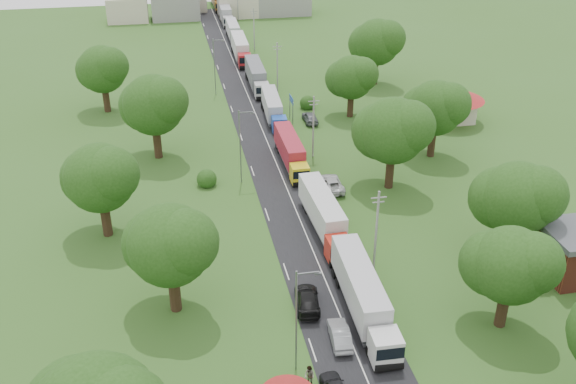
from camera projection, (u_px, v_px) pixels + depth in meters
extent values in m
plane|color=#30561C|center=(307.00, 238.00, 72.02)|extent=(260.00, 260.00, 0.00)
cube|color=black|center=(276.00, 163.00, 89.33)|extent=(8.00, 200.00, 0.04)
cylinder|color=slate|center=(293.00, 112.00, 101.22)|extent=(0.12, 0.12, 4.00)
cylinder|color=slate|center=(290.00, 106.00, 103.29)|extent=(0.12, 0.12, 4.00)
cube|color=#154192|center=(291.00, 99.00, 101.50)|extent=(0.06, 3.00, 1.00)
cube|color=silver|center=(291.00, 99.00, 101.50)|extent=(0.07, 3.10, 0.06)
cylinder|color=gray|center=(376.00, 231.00, 64.78)|extent=(0.24, 0.24, 9.00)
cube|color=gray|center=(379.00, 198.00, 62.99)|extent=(1.60, 0.10, 0.10)
cube|color=gray|center=(378.00, 202.00, 63.22)|extent=(1.20, 0.10, 0.10)
cylinder|color=gray|center=(313.00, 127.00, 89.01)|extent=(0.24, 0.24, 9.00)
cube|color=gray|center=(314.00, 101.00, 87.22)|extent=(1.60, 0.10, 0.10)
cube|color=gray|center=(314.00, 105.00, 87.46)|extent=(1.20, 0.10, 0.10)
cylinder|color=gray|center=(277.00, 68.00, 113.25)|extent=(0.24, 0.24, 9.00)
cube|color=gray|center=(277.00, 47.00, 111.46)|extent=(1.60, 0.10, 0.10)
cube|color=gray|center=(277.00, 49.00, 111.69)|extent=(1.20, 0.10, 0.10)
cylinder|color=gray|center=(254.00, 29.00, 137.48)|extent=(0.24, 0.24, 9.00)
cube|color=gray|center=(254.00, 12.00, 135.69)|extent=(1.60, 0.10, 0.10)
cube|color=gray|center=(254.00, 14.00, 135.92)|extent=(1.20, 0.10, 0.10)
cylinder|color=gray|center=(238.00, 3.00, 161.71)|extent=(0.24, 0.24, 9.00)
cylinder|color=slate|center=(296.00, 322.00, 51.42)|extent=(0.16, 0.16, 10.00)
cube|color=slate|center=(308.00, 273.00, 49.36)|extent=(1.80, 0.10, 0.10)
cube|color=slate|center=(318.00, 273.00, 49.56)|extent=(0.50, 0.22, 0.15)
cylinder|color=slate|center=(240.00, 147.00, 81.71)|extent=(0.16, 0.16, 10.00)
cube|color=slate|center=(246.00, 112.00, 79.65)|extent=(1.80, 0.10, 0.10)
cube|color=slate|center=(252.00, 113.00, 79.86)|extent=(0.50, 0.22, 0.15)
cylinder|color=slate|center=(214.00, 67.00, 112.00)|extent=(0.16, 0.16, 10.00)
cube|color=slate|center=(218.00, 40.00, 109.94)|extent=(1.80, 0.10, 0.10)
cube|color=slate|center=(223.00, 41.00, 110.15)|extent=(0.50, 0.22, 0.15)
cylinder|color=#382616|center=(502.00, 308.00, 57.92)|extent=(1.04, 1.04, 3.85)
sphere|color=#1D3F11|center=(511.00, 265.00, 55.72)|extent=(7.00, 7.00, 7.00)
sphere|color=#1D3F11|center=(532.00, 263.00, 54.71)|extent=(5.50, 5.50, 5.50)
sphere|color=#1D3F11|center=(493.00, 263.00, 56.87)|extent=(6.00, 6.00, 6.00)
cylinder|color=#382616|center=(509.00, 241.00, 67.52)|extent=(1.08, 1.08, 4.20)
sphere|color=#1D3F11|center=(518.00, 198.00, 65.10)|extent=(7.70, 7.70, 7.70)
sphere|color=#1D3F11|center=(537.00, 195.00, 64.00)|extent=(6.05, 6.05, 6.05)
sphere|color=#1D3F11|center=(500.00, 198.00, 66.36)|extent=(6.60, 6.60, 6.60)
cylinder|color=#382616|center=(390.00, 171.00, 81.82)|extent=(1.12, 1.12, 4.55)
sphere|color=#1D3F11|center=(393.00, 131.00, 79.19)|extent=(8.40, 8.40, 8.40)
sphere|color=#1D3F11|center=(409.00, 127.00, 77.99)|extent=(6.60, 6.60, 6.60)
sphere|color=#1D3F11|center=(380.00, 131.00, 80.57)|extent=(7.20, 7.20, 7.20)
cylinder|color=#382616|center=(432.00, 142.00, 90.36)|extent=(1.08, 1.08, 4.20)
sphere|color=#1D3F11|center=(436.00, 108.00, 87.95)|extent=(7.70, 7.70, 7.70)
sphere|color=#1D3F11|center=(449.00, 104.00, 86.84)|extent=(6.05, 6.05, 6.05)
sphere|color=#1D3F11|center=(424.00, 109.00, 89.21)|extent=(6.60, 6.60, 6.60)
cylinder|color=#382616|center=(350.00, 105.00, 103.96)|extent=(1.04, 1.04, 3.85)
sphere|color=#1D3F11|center=(352.00, 77.00, 101.76)|extent=(7.00, 7.00, 7.00)
sphere|color=#1D3F11|center=(361.00, 74.00, 100.75)|extent=(5.50, 5.50, 5.50)
sphere|color=#1D3F11|center=(343.00, 78.00, 102.91)|extent=(6.00, 6.00, 6.00)
cylinder|color=#382616|center=(375.00, 72.00, 118.31)|extent=(1.12, 1.12, 4.55)
sphere|color=#1D3F11|center=(377.00, 42.00, 115.69)|extent=(8.40, 8.40, 8.40)
sphere|color=#1D3F11|center=(387.00, 39.00, 114.48)|extent=(6.60, 6.60, 6.60)
sphere|color=#1D3F11|center=(368.00, 44.00, 117.06)|extent=(7.20, 7.20, 7.20)
cylinder|color=#382616|center=(175.00, 291.00, 59.82)|extent=(1.08, 1.08, 4.20)
sphere|color=#1D3F11|center=(170.00, 245.00, 57.40)|extent=(7.70, 7.70, 7.70)
sphere|color=#1D3F11|center=(185.00, 242.00, 56.30)|extent=(6.05, 6.05, 6.05)
sphere|color=#1D3F11|center=(158.00, 243.00, 58.67)|extent=(6.60, 6.60, 6.60)
cylinder|color=#382616|center=(106.00, 219.00, 71.61)|extent=(1.08, 1.08, 4.20)
sphere|color=#1D3F11|center=(100.00, 178.00, 69.19)|extent=(7.70, 7.70, 7.70)
sphere|color=#1D3F11|center=(111.00, 174.00, 68.09)|extent=(6.05, 6.05, 6.05)
sphere|color=#1D3F11|center=(91.00, 178.00, 70.45)|extent=(6.60, 6.60, 6.60)
cylinder|color=#382616|center=(157.00, 142.00, 89.86)|extent=(1.12, 1.12, 4.55)
sphere|color=#1D3F11|center=(153.00, 105.00, 87.23)|extent=(8.40, 8.40, 8.40)
sphere|color=#1D3F11|center=(164.00, 101.00, 86.02)|extent=(6.60, 6.60, 6.60)
sphere|color=#1D3F11|center=(145.00, 106.00, 88.61)|extent=(7.20, 7.20, 7.20)
cylinder|color=#382616|center=(106.00, 99.00, 105.88)|extent=(1.08, 1.08, 4.20)
sphere|color=#1D3F11|center=(102.00, 69.00, 103.47)|extent=(7.70, 7.70, 7.70)
sphere|color=#1D3F11|center=(110.00, 66.00, 102.36)|extent=(6.05, 6.05, 6.05)
sphere|color=#1D3F11|center=(96.00, 70.00, 104.73)|extent=(6.60, 6.60, 6.60)
cube|color=beige|center=(450.00, 109.00, 102.16)|extent=(7.00, 5.00, 4.00)
cone|color=maroon|center=(452.00, 92.00, 100.79)|extent=(10.08, 10.08, 1.80)
cube|color=gray|center=(175.00, 5.00, 163.87)|extent=(12.00, 8.00, 7.00)
cube|color=beige|center=(237.00, 4.00, 166.83)|extent=(10.00, 8.00, 6.00)
cube|color=beige|center=(127.00, 9.00, 162.06)|extent=(10.00, 8.00, 6.00)
cube|color=silver|center=(385.00, 347.00, 53.77)|extent=(2.61, 2.61, 2.63)
cube|color=black|center=(391.00, 354.00, 52.50)|extent=(2.42, 0.10, 1.16)
cube|color=slate|center=(389.00, 367.00, 53.22)|extent=(2.32, 0.33, 0.37)
cube|color=slate|center=(359.00, 302.00, 60.55)|extent=(2.84, 12.18, 0.32)
cube|color=#B9B8BE|center=(359.00, 283.00, 59.93)|extent=(3.06, 12.50, 3.16)
cylinder|color=black|center=(388.00, 365.00, 53.47)|extent=(2.47, 1.05, 1.05)
cylinder|color=black|center=(381.00, 350.00, 55.11)|extent=(2.47, 1.05, 1.05)
cylinder|color=black|center=(349.00, 281.00, 63.86)|extent=(2.47, 1.05, 1.05)
cylinder|color=black|center=(344.00, 272.00, 65.22)|extent=(2.47, 1.05, 1.05)
cube|color=#B42214|center=(338.00, 249.00, 67.15)|extent=(2.49, 2.49, 2.52)
cube|color=black|center=(341.00, 252.00, 65.93)|extent=(2.32, 0.09, 1.11)
cube|color=slate|center=(341.00, 263.00, 66.62)|extent=(2.22, 0.32, 0.35)
cube|color=slate|center=(322.00, 222.00, 73.63)|extent=(2.68, 11.65, 0.30)
cube|color=silver|center=(322.00, 207.00, 73.04)|extent=(2.89, 11.96, 3.02)
cylinder|color=black|center=(340.00, 262.00, 66.86)|extent=(2.37, 1.01, 1.01)
cylinder|color=black|center=(336.00, 253.00, 68.43)|extent=(2.37, 1.01, 1.01)
cylinder|color=black|center=(315.00, 209.00, 76.80)|extent=(2.37, 1.01, 1.01)
cylinder|color=black|center=(312.00, 203.00, 78.11)|extent=(2.37, 1.01, 1.01)
cube|color=gold|center=(300.00, 174.00, 83.04)|extent=(2.27, 2.27, 2.36)
cube|color=black|center=(301.00, 175.00, 81.89)|extent=(2.17, 0.02, 1.04)
cube|color=slate|center=(301.00, 184.00, 82.54)|extent=(2.08, 0.25, 0.33)
cube|color=slate|center=(290.00, 158.00, 89.12)|extent=(2.18, 10.87, 0.28)
cube|color=maroon|center=(289.00, 146.00, 88.56)|extent=(2.37, 11.15, 2.84)
cylinder|color=black|center=(301.00, 183.00, 82.77)|extent=(2.22, 0.95, 0.95)
cylinder|color=black|center=(298.00, 177.00, 84.24)|extent=(2.22, 0.95, 0.95)
cylinder|color=black|center=(285.00, 150.00, 92.09)|extent=(2.22, 0.95, 0.95)
cylinder|color=black|center=(283.00, 146.00, 93.32)|extent=(2.22, 0.95, 0.95)
cube|color=#1B46A5|center=(279.00, 124.00, 98.02)|extent=(2.35, 2.35, 2.31)
cube|color=black|center=(281.00, 125.00, 96.90)|extent=(2.12, 0.15, 1.02)
cube|color=slate|center=(281.00, 133.00, 97.53)|extent=(2.04, 0.37, 0.32)
cube|color=slate|center=(272.00, 114.00, 103.96)|extent=(2.76, 10.73, 0.28)
cube|color=#A9A9AD|center=(272.00, 104.00, 103.42)|extent=(2.96, 11.02, 2.77)
cylinder|color=black|center=(280.00, 132.00, 97.75)|extent=(2.17, 0.92, 0.92)
cylinder|color=black|center=(278.00, 128.00, 99.19)|extent=(2.17, 0.92, 0.92)
cylinder|color=black|center=(269.00, 108.00, 106.87)|extent=(2.17, 0.92, 0.92)
cylinder|color=black|center=(267.00, 105.00, 108.06)|extent=(2.17, 0.92, 0.92)
cube|color=#B6B6B6|center=(262.00, 90.00, 111.45)|extent=(2.52, 2.52, 2.56)
cube|color=black|center=(263.00, 91.00, 110.20)|extent=(2.35, 0.08, 1.13)
cube|color=slate|center=(263.00, 98.00, 110.91)|extent=(2.26, 0.31, 0.36)
cube|color=slate|center=(256.00, 82.00, 118.03)|extent=(2.65, 11.83, 0.31)
cube|color=slate|center=(255.00, 72.00, 117.43)|extent=(2.87, 12.14, 3.07)
cylinder|color=black|center=(263.00, 98.00, 111.15)|extent=(2.41, 1.02, 1.02)
cylinder|color=black|center=(261.00, 94.00, 112.75)|extent=(2.41, 1.02, 1.02)
cylinder|color=black|center=(253.00, 77.00, 121.26)|extent=(2.41, 1.02, 1.02)
cylinder|color=black|center=(252.00, 75.00, 122.59)|extent=(2.41, 1.02, 1.02)
cube|color=maroon|center=(245.00, 61.00, 127.04)|extent=(2.60, 2.60, 2.64)
cube|color=black|center=(246.00, 61.00, 125.76)|extent=(2.42, 0.08, 1.16)
cube|color=slate|center=(246.00, 68.00, 126.49)|extent=(2.32, 0.31, 0.37)
cube|color=slate|center=(240.00, 54.00, 133.82)|extent=(2.74, 12.18, 0.32)
cube|color=silver|center=(240.00, 45.00, 133.20)|extent=(2.96, 12.50, 3.16)
cylinder|color=black|center=(246.00, 67.00, 126.74)|extent=(2.48, 1.05, 1.05)
cylinder|color=black|center=(244.00, 65.00, 128.38)|extent=(2.48, 1.05, 1.05)
cylinder|color=black|center=(238.00, 51.00, 137.14)|extent=(2.48, 1.05, 1.05)
cylinder|color=black|center=(237.00, 49.00, 138.51)|extent=(2.48, 1.05, 1.05)
cube|color=#246139|center=(237.00, 40.00, 141.36)|extent=(2.27, 2.27, 2.33)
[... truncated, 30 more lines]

